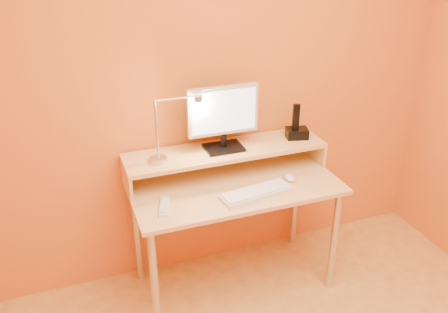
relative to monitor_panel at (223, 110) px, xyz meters
name	(u,v)px	position (x,y,z in m)	size (l,w,h in m)	color
wall_back	(216,80)	(0.01, 0.16, 0.13)	(3.00, 0.04, 2.50)	orange
desk_leg_fl	(155,285)	(-0.54, -0.41, -0.77)	(0.04, 0.04, 0.69)	#BDBDBE
desk_leg_fr	(334,242)	(0.56, -0.41, -0.77)	(0.04, 0.04, 0.69)	#BDBDBE
desk_leg_bl	(137,233)	(-0.54, 0.09, -0.77)	(0.04, 0.04, 0.69)	#BDBDBE
desk_leg_br	(295,201)	(0.56, 0.09, -0.77)	(0.04, 0.04, 0.69)	#BDBDBE
desk_lower	(235,186)	(0.01, -0.16, -0.41)	(1.20, 0.60, 0.03)	tan
shelf_riser_left	(127,179)	(-0.58, -0.01, -0.33)	(0.02, 0.30, 0.14)	tan
shelf_riser_right	(313,148)	(0.60, -0.01, -0.33)	(0.02, 0.30, 0.14)	tan
desk_shelf	(226,151)	(0.01, -0.01, -0.25)	(1.20, 0.30, 0.03)	tan
monitor_foot	(224,148)	(0.00, -0.01, -0.23)	(0.22, 0.16, 0.02)	black
monitor_neck	(224,141)	(0.00, -0.01, -0.19)	(0.04, 0.04, 0.07)	black
monitor_panel	(223,110)	(0.00, 0.00, 0.00)	(0.42, 0.04, 0.28)	silver
monitor_back	(222,109)	(0.00, 0.02, 0.00)	(0.38, 0.01, 0.24)	black
monitor_screen	(224,111)	(0.00, -0.02, 0.00)	(0.38, 0.00, 0.25)	silver
lamp_base	(158,160)	(-0.40, -0.04, -0.23)	(0.10, 0.10, 0.03)	#BDBDBE
lamp_post	(156,130)	(-0.40, -0.04, -0.05)	(0.01, 0.01, 0.33)	#BDBDBE
lamp_arm	(177,98)	(-0.28, -0.04, 0.12)	(0.01, 0.01, 0.24)	#BDBDBE
lamp_head	(198,99)	(-0.16, -0.04, 0.10)	(0.04, 0.04, 0.03)	#BDBDBE
lamp_bulb	(198,101)	(-0.16, -0.04, 0.09)	(0.03, 0.03, 0.00)	#FFEAC6
phone_dock	(297,133)	(0.48, -0.01, -0.21)	(0.13, 0.10, 0.06)	black
phone_handset	(296,117)	(0.47, -0.01, -0.10)	(0.04, 0.03, 0.16)	black
phone_led	(307,135)	(0.53, -0.06, -0.21)	(0.01, 0.00, 0.04)	blue
keyboard	(256,193)	(0.08, -0.31, -0.39)	(0.41, 0.13, 0.02)	silver
mouse	(289,177)	(0.33, -0.22, -0.38)	(0.06, 0.10, 0.03)	silver
remote_control	(164,207)	(-0.43, -0.27, -0.39)	(0.05, 0.18, 0.02)	silver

